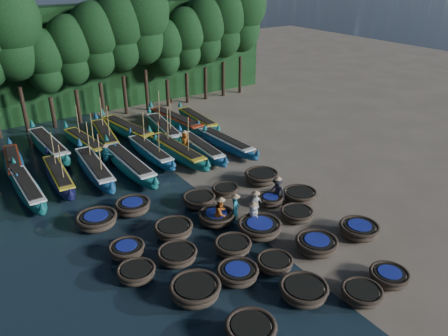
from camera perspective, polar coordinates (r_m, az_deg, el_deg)
ground at (r=27.00m, az=-0.78°, el=-4.94°), size 120.00×120.00×0.00m
foliage_wall at (r=45.67m, az=-17.76°, el=13.34°), size 40.00×3.00×10.00m
coracle_1 at (r=18.36m, az=3.50°, el=-20.43°), size 2.35×2.35×0.84m
coracle_2 at (r=20.41m, az=10.37°, el=-15.50°), size 2.27×2.27×0.72m
coracle_3 at (r=20.95m, az=17.54°, el=-15.38°), size 2.20×2.20×0.63m
coracle_4 at (r=22.25m, az=20.75°, el=-13.12°), size 2.22×2.22×0.66m
coracle_5 at (r=20.09m, az=-3.78°, el=-15.64°), size 2.33×2.33×0.81m
coracle_6 at (r=21.04m, az=1.78°, el=-13.60°), size 2.28×2.28×0.70m
coracle_7 at (r=21.82m, az=6.64°, el=-12.24°), size 2.17×2.17×0.65m
coracle_8 at (r=23.29m, az=11.99°, el=-9.75°), size 2.46×2.46×0.76m
coracle_9 at (r=25.06m, az=17.22°, el=-7.69°), size 2.59×2.59×0.75m
coracle_10 at (r=21.52m, az=-11.38°, el=-13.26°), size 1.86×1.86×0.65m
coracle_11 at (r=22.28m, az=-6.12°, el=-11.25°), size 2.45×2.45×0.68m
coracle_12 at (r=22.64m, az=1.16°, el=-10.24°), size 2.15×2.15×0.78m
coracle_13 at (r=24.13m, az=4.67°, el=-7.79°), size 2.84×2.84×0.79m
coracle_14 at (r=25.78m, az=9.50°, el=-5.97°), size 2.23×2.23×0.65m
coracle_15 at (r=23.04m, az=-12.58°, el=-10.39°), size 2.10×2.10×0.69m
coracle_16 at (r=24.02m, az=-6.61°, el=-8.03°), size 2.14×2.14×0.82m
coracle_17 at (r=25.11m, az=-1.00°, el=-6.42°), size 2.47×2.47×0.70m
coracle_18 at (r=27.00m, az=6.07°, el=-4.19°), size 1.74×1.74×0.64m
coracle_19 at (r=27.69m, az=9.87°, el=-3.54°), size 2.57×2.57×0.72m
coracle_20 at (r=25.72m, az=-16.28°, el=-6.57°), size 2.39×2.39×0.80m
coracle_21 at (r=26.55m, az=-11.83°, el=-4.95°), size 2.40×2.40×0.80m
coracle_22 at (r=26.75m, az=-3.28°, el=-4.22°), size 2.03×2.03×0.76m
coracle_23 at (r=27.86m, az=0.17°, el=-2.98°), size 1.76×1.76×0.68m
coracle_24 at (r=29.54m, az=4.91°, el=-1.16°), size 2.57×2.57×0.83m
long_boat_1 at (r=30.53m, az=-24.27°, el=-2.46°), size 1.49×7.84×1.38m
long_boat_2 at (r=31.50m, az=-20.77°, el=-0.97°), size 1.86×7.75×3.30m
long_boat_3 at (r=31.70m, az=-16.54°, el=-0.05°), size 2.04×8.55×3.64m
long_boat_4 at (r=31.65m, az=-12.30°, el=0.46°), size 1.62×8.97×1.58m
long_boat_5 at (r=33.64m, az=-9.60°, el=2.10°), size 1.41×7.91×3.36m
long_boat_6 at (r=33.36m, az=-6.26°, el=2.23°), size 2.02×8.75×3.72m
long_boat_7 at (r=33.87m, az=-3.04°, el=2.59°), size 1.79×7.83×1.38m
long_boat_8 at (r=34.80m, az=0.20°, el=3.30°), size 1.81×8.11×1.43m
long_boat_10 at (r=34.89m, az=-25.76°, el=0.61°), size 2.05×7.35×1.30m
long_boat_11 at (r=36.74m, az=-21.90°, el=2.73°), size 2.03×9.10×1.60m
long_boat_12 at (r=36.60m, az=-17.66°, el=3.18°), size 2.27×7.86×3.36m
long_boat_13 at (r=37.55m, az=-15.24°, el=4.10°), size 2.70×8.21×3.53m
long_boat_14 at (r=38.31m, az=-12.49°, el=4.88°), size 2.84×8.78×1.56m
long_boat_15 at (r=38.09m, az=-7.88°, el=5.10°), size 2.59×8.43×3.61m
long_boat_16 at (r=39.72m, az=-6.28°, el=6.10°), size 2.44×9.00×1.59m
long_boat_17 at (r=40.07m, az=-3.44°, el=6.26°), size 1.80×7.84×1.38m
fisherman_0 at (r=24.56m, az=3.84°, el=-6.09°), size 0.58×0.80×1.72m
fisherman_1 at (r=24.85m, az=1.50°, el=-5.23°), size 0.77×0.73×1.98m
fisherman_2 at (r=24.49m, az=-0.41°, el=-5.81°), size 1.10×1.03×2.01m
fisherman_3 at (r=27.01m, az=6.96°, el=-2.90°), size 0.92×1.26×1.96m
fisherman_4 at (r=25.36m, az=4.12°, el=-4.76°), size 1.07×0.60×1.93m
fisherman_5 at (r=32.78m, az=-15.15°, el=1.55°), size 1.38×1.50×1.87m
fisherman_6 at (r=34.35m, az=-5.12°, el=3.55°), size 0.87×0.99×1.90m
tree_4 at (r=40.25m, az=-26.40°, el=15.83°), size 5.34×5.34×12.58m
tree_5 at (r=41.07m, az=-22.48°, el=12.79°), size 3.68×3.68×8.68m
tree_6 at (r=41.48m, az=-19.49°, el=14.31°), size 4.09×4.09×9.65m
tree_7 at (r=42.01m, az=-16.53°, el=15.77°), size 4.51×4.51×10.63m
tree_8 at (r=42.68m, az=-13.62°, el=17.15°), size 4.92×4.92×11.60m
tree_9 at (r=43.47m, az=-10.76°, el=18.44°), size 5.34×5.34×12.58m
tree_10 at (r=44.82m, az=-7.70°, el=15.34°), size 3.68×3.68×8.68m
tree_11 at (r=45.78m, az=-5.09°, el=16.53°), size 4.09×4.09×9.65m
tree_12 at (r=46.83m, az=-2.55°, el=17.63°), size 4.51×4.51×10.63m
tree_13 at (r=47.99m, az=-0.10°, el=18.66°), size 4.92×4.92×11.60m
tree_14 at (r=49.23m, az=2.25°, el=19.60°), size 5.34×5.34×12.58m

